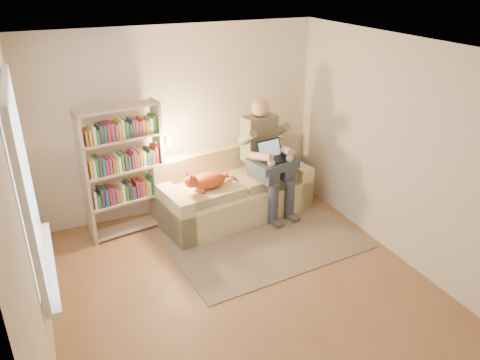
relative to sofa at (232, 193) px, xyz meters
name	(u,v)px	position (x,y,z in m)	size (l,w,h in m)	color
floor	(248,293)	(-0.57, -1.74, -0.33)	(4.50, 4.50, 0.00)	brown
ceiling	(250,51)	(-0.57, -1.74, 2.27)	(4.00, 4.50, 0.02)	white
wall_left	(29,229)	(-2.57, -1.74, 0.97)	(0.02, 4.50, 2.60)	silver
wall_right	(407,155)	(1.43, -1.74, 0.97)	(0.02, 4.50, 2.60)	silver
wall_back	(179,122)	(-0.57, 0.51, 0.97)	(4.00, 0.02, 2.60)	silver
wall_front	(412,339)	(-0.57, -3.99, 0.97)	(4.00, 0.02, 2.60)	silver
window	(33,210)	(-2.52, -1.54, 1.05)	(0.12, 1.52, 1.69)	white
sofa	(232,193)	(0.00, 0.00, 0.00)	(2.25, 1.27, 0.91)	beige
person	(265,152)	(0.47, -0.09, 0.58)	(0.57, 0.81, 1.64)	slate
cat	(204,181)	(-0.49, -0.21, 0.36)	(0.71, 0.33, 0.27)	orange
blanket	(277,162)	(0.57, -0.25, 0.47)	(0.59, 0.48, 0.11)	#2C3B4D
laptop	(277,154)	(0.57, -0.24, 0.59)	(0.42, 0.36, 0.33)	black
bookshelf	(123,165)	(-1.45, 0.13, 0.63)	(1.18, 0.44, 1.74)	#BDA58F
rug	(269,245)	(0.08, -0.99, -0.32)	(2.38, 1.41, 0.01)	gray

